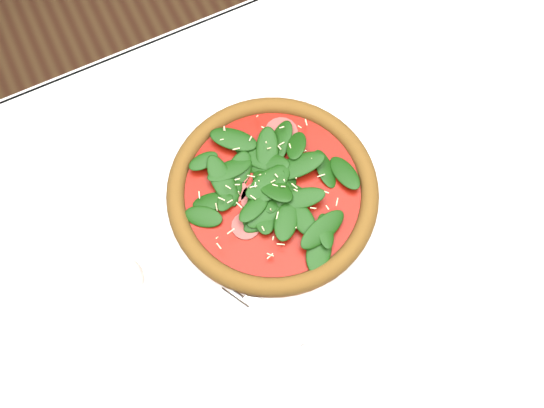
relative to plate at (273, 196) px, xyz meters
name	(u,v)px	position (x,y,z in m)	size (l,w,h in m)	color
ground	(287,317)	(0.01, -0.06, -0.76)	(6.00, 6.00, 0.00)	brown
dining_table	(296,247)	(0.01, -0.06, -0.11)	(1.21, 0.81, 0.75)	white
plate	(273,196)	(0.00, 0.00, 0.00)	(0.36, 0.36, 0.02)	silver
pizza	(273,191)	(0.00, 0.00, 0.02)	(0.36, 0.36, 0.04)	brown
wine_glass	(116,285)	(-0.24, -0.06, 0.12)	(0.08, 0.08, 0.18)	white
napkin	(282,322)	(-0.07, -0.17, 0.00)	(0.17, 0.08, 0.01)	white
fork	(265,309)	(-0.08, -0.15, 0.01)	(0.09, 0.15, 0.00)	silver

